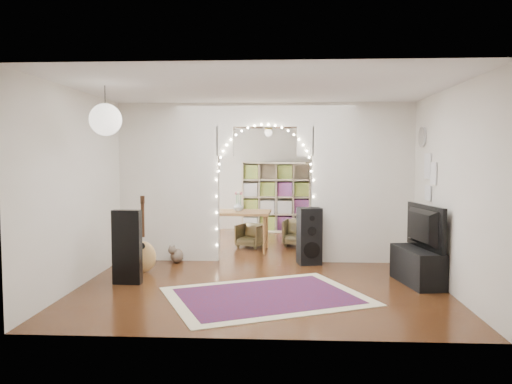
{
  "coord_description": "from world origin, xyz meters",
  "views": [
    {
      "loc": [
        0.3,
        -8.53,
        1.78
      ],
      "look_at": [
        -0.17,
        0.3,
        1.17
      ],
      "focal_mm": 35.0,
      "sensor_mm": 36.0,
      "label": 1
    }
  ],
  "objects_px": {
    "acoustic_guitar": "(143,244)",
    "dining_chair_left": "(251,236)",
    "dining_table": "(238,215)",
    "media_console": "(417,266)",
    "bookcase": "(276,197)",
    "dining_chair_right": "(298,233)",
    "floor_speaker": "(309,236)"
  },
  "relations": [
    {
      "from": "floor_speaker",
      "to": "dining_table",
      "type": "height_order",
      "value": "floor_speaker"
    },
    {
      "from": "acoustic_guitar",
      "to": "dining_chair_right",
      "type": "relative_size",
      "value": 1.73
    },
    {
      "from": "bookcase",
      "to": "dining_chair_right",
      "type": "height_order",
      "value": "bookcase"
    },
    {
      "from": "acoustic_guitar",
      "to": "dining_chair_right",
      "type": "xyz_separation_m",
      "value": [
        2.47,
        2.45,
        -0.17
      ]
    },
    {
      "from": "media_console",
      "to": "floor_speaker",
      "type": "bearing_deg",
      "value": 129.15
    },
    {
      "from": "floor_speaker",
      "to": "media_console",
      "type": "relative_size",
      "value": 0.95
    },
    {
      "from": "dining_table",
      "to": "dining_chair_right",
      "type": "height_order",
      "value": "dining_table"
    },
    {
      "from": "bookcase",
      "to": "dining_table",
      "type": "xyz_separation_m",
      "value": [
        -0.69,
        -2.51,
        -0.15
      ]
    },
    {
      "from": "dining_table",
      "to": "media_console",
      "type": "bearing_deg",
      "value": -38.64
    },
    {
      "from": "dining_chair_left",
      "to": "dining_chair_right",
      "type": "height_order",
      "value": "dining_chair_right"
    },
    {
      "from": "acoustic_guitar",
      "to": "dining_chair_left",
      "type": "distance_m",
      "value": 2.74
    },
    {
      "from": "bookcase",
      "to": "dining_chair_right",
      "type": "distance_m",
      "value": 2.09
    },
    {
      "from": "acoustic_guitar",
      "to": "media_console",
      "type": "xyz_separation_m",
      "value": [
        4.05,
        -0.5,
        -0.19
      ]
    },
    {
      "from": "floor_speaker",
      "to": "bookcase",
      "type": "xyz_separation_m",
      "value": [
        -0.6,
        3.66,
        0.37
      ]
    },
    {
      "from": "dining_table",
      "to": "dining_chair_right",
      "type": "relative_size",
      "value": 2.11
    },
    {
      "from": "floor_speaker",
      "to": "dining_chair_left",
      "type": "relative_size",
      "value": 1.87
    },
    {
      "from": "acoustic_guitar",
      "to": "media_console",
      "type": "bearing_deg",
      "value": 5.8
    },
    {
      "from": "bookcase",
      "to": "dining_chair_right",
      "type": "bearing_deg",
      "value": -54.4
    },
    {
      "from": "floor_speaker",
      "to": "acoustic_guitar",
      "type": "bearing_deg",
      "value": -176.42
    },
    {
      "from": "media_console",
      "to": "dining_table",
      "type": "height_order",
      "value": "dining_table"
    },
    {
      "from": "floor_speaker",
      "to": "media_console",
      "type": "height_order",
      "value": "floor_speaker"
    },
    {
      "from": "acoustic_guitar",
      "to": "dining_chair_left",
      "type": "height_order",
      "value": "acoustic_guitar"
    },
    {
      "from": "media_console",
      "to": "dining_chair_right",
      "type": "distance_m",
      "value": 3.35
    },
    {
      "from": "floor_speaker",
      "to": "bookcase",
      "type": "bearing_deg",
      "value": 87.04
    },
    {
      "from": "bookcase",
      "to": "dining_chair_left",
      "type": "relative_size",
      "value": 3.3
    },
    {
      "from": "media_console",
      "to": "bookcase",
      "type": "height_order",
      "value": "bookcase"
    },
    {
      "from": "floor_speaker",
      "to": "dining_chair_right",
      "type": "distance_m",
      "value": 1.73
    },
    {
      "from": "dining_table",
      "to": "dining_chair_left",
      "type": "distance_m",
      "value": 0.62
    },
    {
      "from": "acoustic_guitar",
      "to": "dining_chair_left",
      "type": "xyz_separation_m",
      "value": [
        1.53,
        2.26,
        -0.21
      ]
    },
    {
      "from": "acoustic_guitar",
      "to": "media_console",
      "type": "height_order",
      "value": "acoustic_guitar"
    },
    {
      "from": "media_console",
      "to": "dining_table",
      "type": "bearing_deg",
      "value": 128.55
    },
    {
      "from": "floor_speaker",
      "to": "media_console",
      "type": "distance_m",
      "value": 1.92
    }
  ]
}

